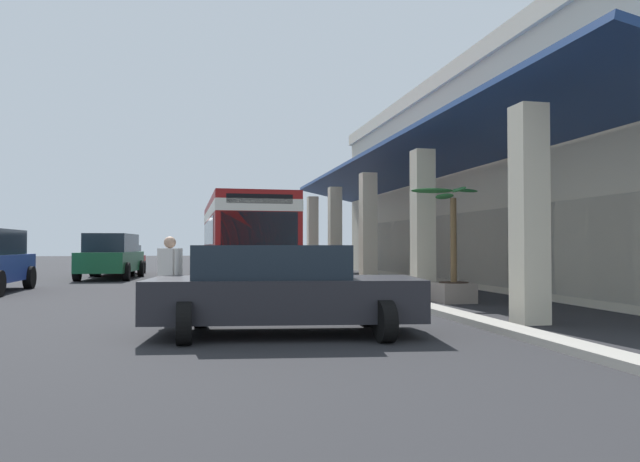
% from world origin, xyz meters
% --- Properties ---
extents(ground, '(120.00, 120.00, 0.00)m').
position_xyz_m(ground, '(0.00, 8.00, 0.00)').
color(ground, '#262628').
extents(curb_strip, '(31.56, 0.50, 0.12)m').
position_xyz_m(curb_strip, '(2.91, 3.74, 0.06)').
color(curb_strip, '#9E998E').
rests_on(curb_strip, ground).
extents(plaza_building, '(26.60, 14.94, 8.08)m').
position_xyz_m(plaza_building, '(2.91, 13.36, 4.04)').
color(plaza_building, beige).
rests_on(plaza_building, ground).
extents(transit_bus, '(11.25, 2.97, 3.34)m').
position_xyz_m(transit_bus, '(0.94, 0.27, 1.85)').
color(transit_bus, maroon).
rests_on(transit_bus, ground).
extents(parked_sedan_red, '(4.53, 2.26, 1.47)m').
position_xyz_m(parked_sedan_red, '(-7.11, -5.22, 0.75)').
color(parked_sedan_red, maroon).
rests_on(parked_sedan_red, ground).
extents(parked_sedan_charcoal, '(2.83, 4.60, 1.47)m').
position_xyz_m(parked_sedan_charcoal, '(13.77, -0.02, 0.75)').
color(parked_sedan_charcoal, '#232328').
rests_on(parked_sedan_charcoal, ground).
extents(parked_suv_green, '(4.94, 2.47, 1.97)m').
position_xyz_m(parked_suv_green, '(-3.47, -5.11, 1.02)').
color(parked_suv_green, '#195933').
rests_on(parked_suv_green, ground).
extents(pedestrian, '(0.60, 0.46, 1.63)m').
position_xyz_m(pedestrian, '(12.25, -1.88, 0.91)').
color(pedestrian, '#38383D').
rests_on(pedestrian, ground).
extents(potted_palm, '(1.88, 1.90, 2.97)m').
position_xyz_m(potted_palm, '(9.42, 5.03, 0.69)').
color(potted_palm, gray).
rests_on(potted_palm, ground).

